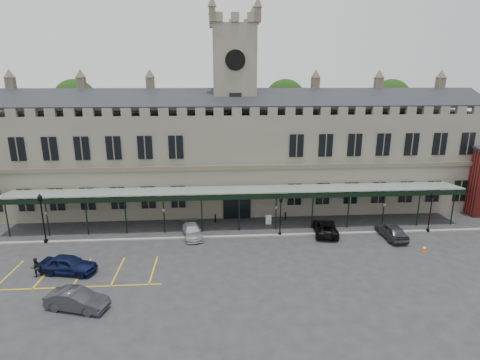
{
  "coord_description": "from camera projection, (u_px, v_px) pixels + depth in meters",
  "views": [
    {
      "loc": [
        -2.64,
        -30.59,
        15.81
      ],
      "look_at": [
        0.0,
        6.0,
        6.0
      ],
      "focal_mm": 28.0,
      "sensor_mm": 36.0,
      "label": 1
    }
  ],
  "objects": [
    {
      "name": "ground",
      "position": [
        245.0,
        261.0,
        33.75
      ],
      "size": [
        140.0,
        140.0,
        0.0
      ],
      "primitive_type": "plane",
      "color": "#28282A"
    },
    {
      "name": "station_building",
      "position": [
        234.0,
        156.0,
        47.4
      ],
      "size": [
        60.0,
        10.36,
        17.3
      ],
      "color": "#676456",
      "rests_on": "ground"
    },
    {
      "name": "clock_tower",
      "position": [
        234.0,
        103.0,
        45.77
      ],
      "size": [
        5.6,
        5.6,
        24.8
      ],
      "color": "#676456",
      "rests_on": "ground"
    },
    {
      "name": "canopy",
      "position": [
        239.0,
        209.0,
        40.32
      ],
      "size": [
        50.0,
        4.1,
        4.3
      ],
      "color": "#8C9E93",
      "rests_on": "ground"
    },
    {
      "name": "kerb",
      "position": [
        240.0,
        236.0,
        39.03
      ],
      "size": [
        60.0,
        0.4,
        0.12
      ],
      "primitive_type": "cube",
      "color": "gray",
      "rests_on": "ground"
    },
    {
      "name": "parking_markings",
      "position": [
        80.0,
        275.0,
        31.33
      ],
      "size": [
        16.0,
        6.0,
        0.01
      ],
      "primitive_type": null,
      "color": "gold",
      "rests_on": "ground"
    },
    {
      "name": "tree_behind_left",
      "position": [
        76.0,
        102.0,
        53.0
      ],
      "size": [
        6.0,
        6.0,
        16.0
      ],
      "color": "#332314",
      "rests_on": "ground"
    },
    {
      "name": "tree_behind_mid",
      "position": [
        285.0,
        101.0,
        55.08
      ],
      "size": [
        6.0,
        6.0,
        16.0
      ],
      "color": "#332314",
      "rests_on": "ground"
    },
    {
      "name": "tree_behind_right",
      "position": [
        390.0,
        101.0,
        56.19
      ],
      "size": [
        6.0,
        6.0,
        16.0
      ],
      "color": "#332314",
      "rests_on": "ground"
    },
    {
      "name": "lamp_post_left",
      "position": [
        42.0,
        214.0,
        36.83
      ],
      "size": [
        0.49,
        0.49,
        5.14
      ],
      "color": "black",
      "rests_on": "ground"
    },
    {
      "name": "lamp_post_mid",
      "position": [
        280.0,
        212.0,
        38.7
      ],
      "size": [
        0.41,
        0.41,
        4.35
      ],
      "color": "black",
      "rests_on": "ground"
    },
    {
      "name": "lamp_post_right",
      "position": [
        431.0,
        208.0,
        39.67
      ],
      "size": [
        0.42,
        0.42,
        4.49
      ],
      "color": "black",
      "rests_on": "ground"
    },
    {
      "name": "traffic_cone",
      "position": [
        424.0,
        249.0,
        35.48
      ],
      "size": [
        0.42,
        0.42,
        0.67
      ],
      "rotation": [
        0.0,
        0.0,
        -0.18
      ],
      "color": "#E74D07",
      "rests_on": "ground"
    },
    {
      "name": "sign_board",
      "position": [
        269.0,
        220.0,
        42.26
      ],
      "size": [
        0.64,
        0.11,
        1.1
      ],
      "rotation": [
        0.0,
        0.0,
        -0.11
      ],
      "color": "black",
      "rests_on": "ground"
    },
    {
      "name": "bollard_left",
      "position": [
        215.0,
        218.0,
        42.81
      ],
      "size": [
        0.17,
        0.17,
        0.98
      ],
      "primitive_type": "cylinder",
      "color": "black",
      "rests_on": "ground"
    },
    {
      "name": "bollard_right",
      "position": [
        285.0,
        216.0,
        43.6
      ],
      "size": [
        0.17,
        0.17,
        0.96
      ],
      "primitive_type": "cylinder",
      "color": "black",
      "rests_on": "ground"
    },
    {
      "name": "car_left_a",
      "position": [
        69.0,
        264.0,
        31.49
      ],
      "size": [
        4.92,
        2.81,
        1.58
      ],
      "primitive_type": "imported",
      "rotation": [
        0.0,
        0.0,
        1.35
      ],
      "color": "#0C1336",
      "rests_on": "ground"
    },
    {
      "name": "car_left_b",
      "position": [
        77.0,
        300.0,
        26.53
      ],
      "size": [
        4.71,
        2.72,
        1.47
      ],
      "primitive_type": "imported",
      "rotation": [
        0.0,
        0.0,
        1.29
      ],
      "color": "#2F3136",
      "rests_on": "ground"
    },
    {
      "name": "car_taxi",
      "position": [
        192.0,
        231.0,
        38.91
      ],
      "size": [
        2.54,
        4.63,
        1.27
      ],
      "primitive_type": "imported",
      "rotation": [
        0.0,
        0.0,
        0.18
      ],
      "color": "#A8ABB0",
      "rests_on": "ground"
    },
    {
      "name": "car_van",
      "position": [
        325.0,
        228.0,
        39.66
      ],
      "size": [
        3.06,
        5.27,
        1.38
      ],
      "primitive_type": "imported",
      "rotation": [
        0.0,
        0.0,
        2.98
      ],
      "color": "black",
      "rests_on": "ground"
    },
    {
      "name": "car_right_a",
      "position": [
        391.0,
        231.0,
        38.56
      ],
      "size": [
        1.99,
        4.61,
        1.55
      ],
      "primitive_type": "imported",
      "rotation": [
        0.0,
        0.0,
        3.18
      ],
      "color": "#2F3136",
      "rests_on": "ground"
    },
    {
      "name": "person_b",
      "position": [
        36.0,
        267.0,
        30.95
      ],
      "size": [
        1.02,
        0.99,
        1.65
      ],
      "primitive_type": "imported",
      "rotation": [
        0.0,
        0.0,
        3.82
      ],
      "color": "black",
      "rests_on": "ground"
    }
  ]
}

